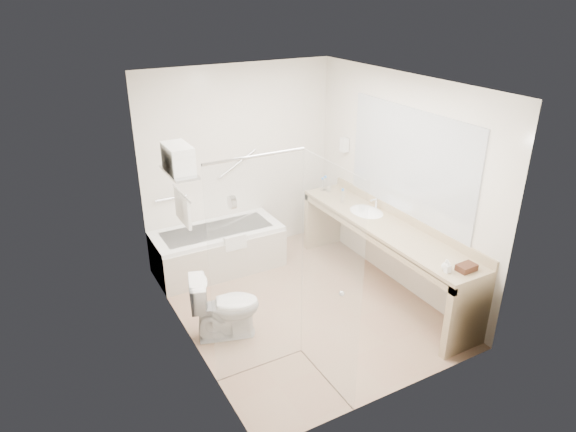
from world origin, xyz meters
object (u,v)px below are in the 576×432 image
vanity_counter (384,241)px  toilet (225,307)px  water_bottle_left (325,183)px  amenity_basket (467,267)px  bathtub (218,249)px

vanity_counter → toilet: size_ratio=3.83×
vanity_counter → water_bottle_left: water_bottle_left is taller
amenity_basket → water_bottle_left: size_ratio=0.95×
bathtub → water_bottle_left: 1.65m
vanity_counter → amenity_basket: bearing=-89.1°
water_bottle_left → toilet: bearing=-148.6°
bathtub → water_bottle_left: size_ratio=8.05×
toilet → amenity_basket: bearing=-105.1°
water_bottle_left → amenity_basket: bearing=-89.1°
bathtub → amenity_basket: amenity_basket is taller
bathtub → amenity_basket: bearing=-59.1°
bathtub → amenity_basket: 3.07m
bathtub → water_bottle_left: (1.51, -0.14, 0.67)m
amenity_basket → water_bottle_left: water_bottle_left is taller
bathtub → water_bottle_left: bearing=-5.3°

